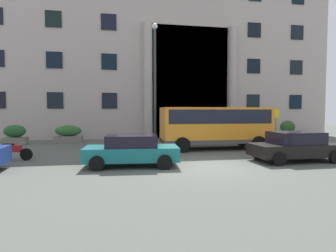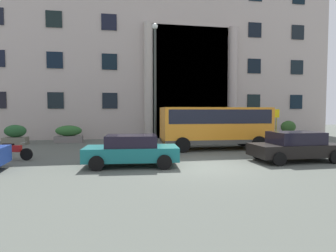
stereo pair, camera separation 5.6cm
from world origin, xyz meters
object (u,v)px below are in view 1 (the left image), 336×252
Objects in this scene: lamppost_plaza_centre at (155,76)px; hedge_planter_entrance_right at (15,135)px; hedge_planter_far_west at (68,134)px; parked_compact_extra at (295,146)px; hedge_planter_west at (288,130)px; hedge_planter_far_east at (171,132)px; scooter_by_planter at (11,151)px; parked_estate_mid at (132,150)px; hedge_planter_east at (232,132)px; orange_minibus at (215,124)px; bus_stop_sign at (276,123)px.

hedge_planter_entrance_right is at bearing 167.30° from lamppost_plaza_centre.
hedge_planter_entrance_right is (-3.54, -0.69, 0.05)m from hedge_planter_far_west.
parked_compact_extra is at bearing -51.28° from lamppost_plaza_centre.
hedge_planter_west is 0.37× the size of parked_compact_extra.
parked_compact_extra is (15.66, -9.50, 0.04)m from hedge_planter_entrance_right.
hedge_planter_far_east reaches higher than scooter_by_planter.
hedge_planter_entrance_right is (-11.36, -0.04, -0.03)m from hedge_planter_far_east.
parked_estate_mid is 8.45m from lamppost_plaza_centre.
hedge_planter_entrance_right is at bearing -178.72° from hedge_planter_east.
hedge_planter_far_west is at bearing 138.83° from parked_compact_extra.
hedge_planter_west is 0.37× the size of parked_estate_mid.
scooter_by_planter is (2.06, -6.80, -0.23)m from hedge_planter_entrance_right.
hedge_planter_far_east reaches higher than hedge_planter_east.
hedge_planter_far_east is (-1.98, 4.71, -0.87)m from orange_minibus.
lamppost_plaza_centre is (-3.52, 2.46, 3.26)m from orange_minibus.
hedge_planter_far_east is (-10.60, -0.62, -0.03)m from hedge_planter_west.
hedge_planter_east is 13.07m from parked_estate_mid.
hedge_planter_entrance_right reaches higher than parked_compact_extra.
scooter_by_planter is at bearing -159.44° from hedge_planter_west.
bus_stop_sign is at bearing -14.28° from hedge_planter_far_west.
hedge_planter_east is 1.04× the size of hedge_planter_west.
lamppost_plaza_centre is at bearing -159.23° from hedge_planter_east.
hedge_planter_east is at bearing 83.30° from parked_compact_extra.
bus_stop_sign is 1.57× the size of hedge_planter_east.
parked_estate_mid is at bearing -149.89° from bus_stop_sign.
hedge_planter_entrance_right reaches higher than scooter_by_planter.
hedge_planter_far_east is (-5.26, -0.33, 0.09)m from hedge_planter_east.
hedge_planter_far_east is at bearing 0.19° from hedge_planter_entrance_right.
bus_stop_sign is 16.88m from scooter_by_planter.
hedge_planter_far_east is 10.46m from parked_compact_extra.
parked_compact_extra reaches higher than scooter_by_planter.
lamppost_plaza_centre is (-6.81, -2.58, 4.21)m from hedge_planter_east.
hedge_planter_entrance_right reaches higher than hedge_planter_far_west.
hedge_planter_west is at bearing 39.58° from parked_estate_mid.
orange_minibus reaches higher than scooter_by_planter.
bus_stop_sign is 18.78m from hedge_planter_entrance_right.
hedge_planter_east is 0.39× the size of parked_estate_mid.
hedge_planter_entrance_right is at bearing 118.95° from scooter_by_planter.
bus_stop_sign is at bearing 34.48° from parked_estate_mid.
lamppost_plaza_centre is at bearing 174.07° from bus_stop_sign.
hedge_planter_far_west is at bearing 179.90° from hedge_planter_west.
hedge_planter_entrance_right is at bearing 170.44° from bus_stop_sign.
hedge_planter_far_east is at bearing 156.19° from bus_stop_sign.
hedge_planter_west reaches higher than hedge_planter_entrance_right.
scooter_by_planter is at bearing -149.39° from lamppost_plaza_centre.
orange_minibus reaches higher than hedge_planter_far_west.
hedge_planter_east is 5.34m from hedge_planter_west.
hedge_planter_far_west is at bearing 178.58° from hedge_planter_east.
orange_minibus is 5.40m from bus_stop_sign.
lamppost_plaza_centre is at bearing -24.85° from hedge_planter_far_west.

